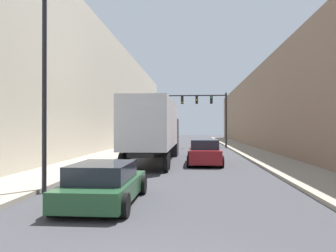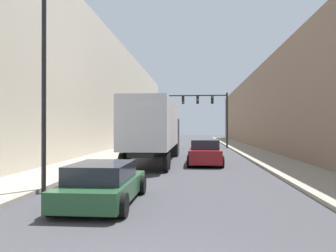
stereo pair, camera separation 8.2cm
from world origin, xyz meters
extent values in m
cube|color=gray|center=(6.10, 30.00, 0.07)|extent=(2.93, 80.00, 0.15)
cube|color=gray|center=(-6.10, 30.00, 0.07)|extent=(2.93, 80.00, 0.15)
cube|color=#846B56|center=(10.57, 30.00, 4.40)|extent=(6.00, 80.00, 8.80)
cube|color=#BCB29E|center=(-10.57, 30.00, 5.99)|extent=(6.00, 80.00, 11.99)
cube|color=silver|center=(-1.82, 16.77, 2.54)|extent=(2.60, 9.85, 2.87)
cube|color=black|center=(-1.82, 16.77, 0.95)|extent=(1.30, 9.85, 0.24)
cube|color=black|center=(-1.82, 23.11, 1.52)|extent=(2.60, 2.83, 3.03)
cylinder|color=black|center=(-2.97, 13.04, 0.50)|extent=(0.25, 1.00, 1.00)
cylinder|color=black|center=(-0.67, 13.04, 0.50)|extent=(0.25, 1.00, 1.00)
cylinder|color=black|center=(-2.97, 14.24, 0.50)|extent=(0.25, 1.00, 1.00)
cylinder|color=black|center=(-0.67, 14.24, 0.50)|extent=(0.25, 1.00, 1.00)
cylinder|color=black|center=(-2.97, 23.11, 0.50)|extent=(0.25, 1.00, 1.00)
cylinder|color=black|center=(-0.67, 23.11, 0.50)|extent=(0.25, 1.00, 1.00)
cube|color=#234C2D|center=(-1.96, 6.01, 0.45)|extent=(1.86, 4.32, 0.55)
cube|color=#1E232D|center=(-1.96, 5.79, 0.99)|extent=(1.64, 2.38, 0.52)
cylinder|color=black|center=(-2.89, 7.47, 0.32)|extent=(0.25, 0.64, 0.64)
cylinder|color=black|center=(-1.03, 7.47, 0.32)|extent=(0.25, 0.64, 0.64)
cylinder|color=black|center=(-2.89, 4.44, 0.32)|extent=(0.25, 0.64, 0.64)
cylinder|color=black|center=(-1.03, 4.44, 0.32)|extent=(0.25, 0.64, 0.64)
cube|color=maroon|center=(1.43, 16.93, 0.59)|extent=(1.88, 4.74, 0.80)
cube|color=#1E232D|center=(1.43, 16.70, 1.28)|extent=(1.65, 2.61, 0.57)
cylinder|color=black|center=(0.49, 18.60, 0.35)|extent=(0.25, 0.70, 0.70)
cylinder|color=black|center=(2.36, 18.60, 0.35)|extent=(0.25, 0.70, 0.70)
cylinder|color=black|center=(0.49, 15.16, 0.35)|extent=(0.25, 0.70, 0.70)
cylinder|color=black|center=(2.36, 15.16, 0.35)|extent=(0.25, 0.70, 0.70)
cylinder|color=black|center=(4.49, 34.05, 3.16)|extent=(0.20, 0.20, 6.32)
cube|color=black|center=(1.14, 34.05, 6.02)|extent=(6.70, 0.12, 0.12)
cube|color=black|center=(2.81, 34.05, 5.51)|extent=(0.30, 0.24, 0.90)
sphere|color=green|center=(2.81, 33.91, 5.79)|extent=(0.18, 0.18, 0.18)
cube|color=black|center=(1.14, 34.05, 5.51)|extent=(0.30, 0.24, 0.90)
sphere|color=gold|center=(1.14, 33.91, 5.51)|extent=(0.18, 0.18, 0.18)
cube|color=black|center=(-0.54, 34.05, 5.51)|extent=(0.30, 0.24, 0.90)
sphere|color=gold|center=(-0.54, 33.91, 5.23)|extent=(0.18, 0.18, 0.18)
cylinder|color=black|center=(-4.49, 7.32, 3.54)|extent=(0.16, 0.16, 7.08)
camera|label=1|loc=(0.74, -3.81, 2.31)|focal=35.00mm
camera|label=2|loc=(0.83, -3.80, 2.31)|focal=35.00mm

